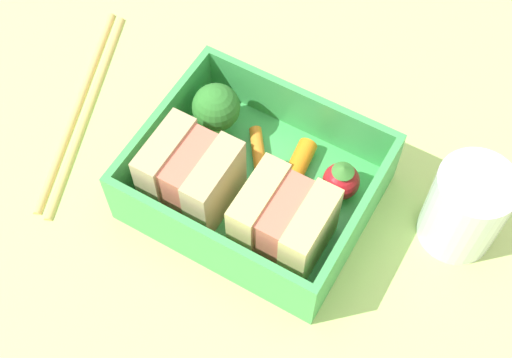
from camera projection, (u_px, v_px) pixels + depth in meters
ground_plane at (256, 202)px, 58.48cm from camera, size 120.00×120.00×2.00cm
bento_tray at (256, 192)px, 57.10cm from camera, size 17.78×14.73×1.20cm
bento_rim at (256, 173)px, 54.57cm from camera, size 17.78×14.73×4.70cm
sandwich_left at (284, 222)px, 51.70cm from camera, size 6.31×5.82×6.01cm
sandwich_center_left at (191, 175)px, 53.74cm from camera, size 6.31×5.82×6.01cm
strawberry_far_left at (341, 180)px, 55.13cm from camera, size 2.93×2.93×3.53cm
carrot_stick_left at (299, 163)px, 56.88cm from camera, size 2.01×4.19×1.57cm
carrot_stick_far_left at (258, 148)px, 57.92cm from camera, size 3.09×3.69×1.03cm
broccoli_floret at (216, 108)px, 56.88cm from camera, size 3.90×3.90×5.07cm
chopstick_pair at (84, 104)px, 61.89cm from camera, size 9.16×21.01×0.70cm
drinking_glass at (466, 208)px, 52.74cm from camera, size 5.87×5.87×7.60cm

